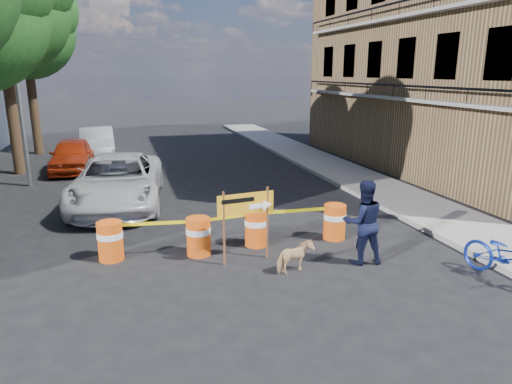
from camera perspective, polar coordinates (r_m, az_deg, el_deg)
ground at (r=10.06m, az=-0.22°, el=-9.58°), size 120.00×120.00×0.00m
sidewalk_east at (r=17.67m, az=13.84°, el=1.02°), size 2.40×40.00×0.15m
apartment_building at (r=22.30m, az=25.82°, el=18.16°), size 8.00×16.00×12.00m
tree_far at (r=26.23m, az=-26.87°, el=17.80°), size 5.04×4.80×8.84m
streetlamp at (r=18.62m, az=-27.71°, el=13.85°), size 1.25×0.18×8.00m
barrel_far_left at (r=10.87m, az=-17.75°, el=-5.75°), size 0.58×0.58×0.90m
barrel_mid_left at (r=10.72m, az=-7.20°, el=-5.42°), size 0.58×0.58×0.90m
barrel_mid_right at (r=11.20m, az=0.03°, el=-4.40°), size 0.58×0.58×0.90m
barrel_far_right at (r=11.81m, az=9.80°, el=-3.59°), size 0.58×0.58×0.90m
detour_sign at (r=10.06m, az=-0.43°, el=-2.09°), size 1.31×0.27×1.69m
pedestrian at (r=10.33m, az=13.26°, el=-3.68°), size 1.02×0.85×1.90m
dog at (r=9.81m, az=4.89°, el=-8.12°), size 0.89×0.59×0.69m
suv_white at (r=15.14m, az=-16.90°, el=1.32°), size 3.25×5.96×1.59m
sedan_red at (r=21.13m, az=-22.00°, el=4.30°), size 1.75×4.13×1.39m
sedan_silver at (r=24.18m, az=-19.25°, el=5.86°), size 1.79×4.56×1.48m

